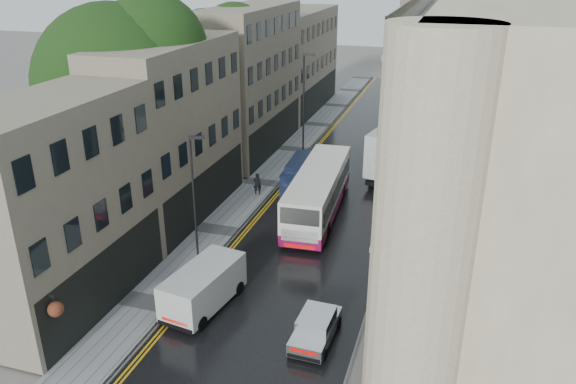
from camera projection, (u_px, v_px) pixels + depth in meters
The scene contains 15 objects.
road at pixel (339, 192), 40.47m from camera, with size 9.00×85.00×0.02m, color black.
left_sidewalk at pixel (263, 183), 42.06m from camera, with size 2.70×85.00×0.12m, color gray.
right_sidewalk at pixel (415, 201), 38.98m from camera, with size 1.80×85.00×0.12m, color slate.
old_shop_row at pixel (228, 94), 42.95m from camera, with size 4.50×56.00×12.00m, color gray, non-canonical shape.
modern_block at pixel (506, 114), 33.64m from camera, with size 8.00×40.00×14.00m, color beige, non-canonical shape.
tree_near at pixel (118, 111), 34.61m from camera, with size 10.56×10.56×13.89m, color black, non-canonical shape.
tree_far at pixel (211, 81), 46.26m from camera, with size 9.24×9.24×12.46m, color black, non-canonical shape.
cream_bus at pixel (290, 210), 33.97m from camera, with size 2.52×11.11×3.03m, color white, non-canonical shape.
white_lorry at pixel (373, 156), 41.66m from camera, with size 2.32×7.72×4.05m, color silver, non-canonical shape.
silver_hatchback at pixel (292, 340), 23.80m from camera, with size 1.52×3.48×1.31m, color silver, non-canonical shape.
white_van at pixel (167, 300), 25.86m from camera, with size 2.02×4.70×2.13m, color silver, non-canonical shape.
navy_van at pixel (284, 184), 38.07m from camera, with size 2.25×5.62×2.86m, color black, non-canonical shape.
pedestrian at pixel (257, 184), 39.56m from camera, with size 0.58×0.38×1.59m, color black.
lamp_post_near at pixel (194, 200), 30.13m from camera, with size 0.79×0.18×7.06m, color black, non-canonical shape.
lamp_post_far at pixel (303, 106), 46.29m from camera, with size 0.95×0.21×8.48m, color black, non-canonical shape.
Camera 1 is at (7.56, -9.24, 15.66)m, focal length 35.00 mm.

